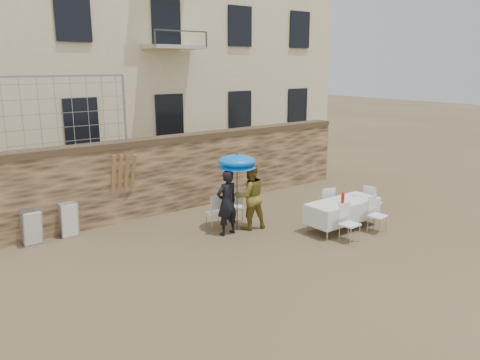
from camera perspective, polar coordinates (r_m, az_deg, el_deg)
ground at (r=10.59m, az=5.61°, el=-10.00°), size 80.00×80.00×0.00m
stone_wall at (r=14.11m, az=-8.23°, el=0.76°), size 13.00×0.50×2.20m
chain_link_fence at (r=12.63m, az=-20.59°, el=7.68°), size 3.20×0.06×1.80m
man_suit at (r=11.94m, az=-1.60°, el=-2.78°), size 0.64×0.43×1.70m
woman_dress at (r=12.36m, az=1.21°, el=-1.93°), size 1.01×0.87×1.81m
umbrella at (r=12.01m, az=-0.37°, el=2.03°), size 1.02×1.02×1.92m
couple_chair_left at (r=12.48m, az=-3.08°, el=-3.83°), size 0.54×0.54×0.96m
couple_chair_right at (r=12.86m, az=-0.50°, el=-3.26°), size 0.67×0.67×0.96m
banquet_table at (r=12.68m, az=12.44°, el=-2.68°), size 2.10×0.85×0.78m
soda_bottle at (r=12.39m, az=12.41°, el=-2.22°), size 0.09×0.09×0.26m
table_chair_front_left at (r=11.86m, az=13.25°, el=-5.16°), size 0.50×0.50×0.96m
table_chair_front_right at (r=12.69m, az=16.43°, el=-4.09°), size 0.55×0.55×0.96m
table_chair_back at (r=13.39m, az=10.34°, el=-2.79°), size 0.61×0.61×0.96m
table_chair_side at (r=13.87m, az=15.83°, el=-2.52°), size 0.51×0.51×0.96m
chair_stack_left at (r=12.56m, az=-24.25°, el=-5.07°), size 0.46×0.47×0.92m
chair_stack_right at (r=12.76m, az=-20.33°, el=-4.39°), size 0.46×0.40×0.92m
wood_planks at (r=13.20m, az=-14.01°, el=-0.89°), size 0.70×0.20×2.00m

